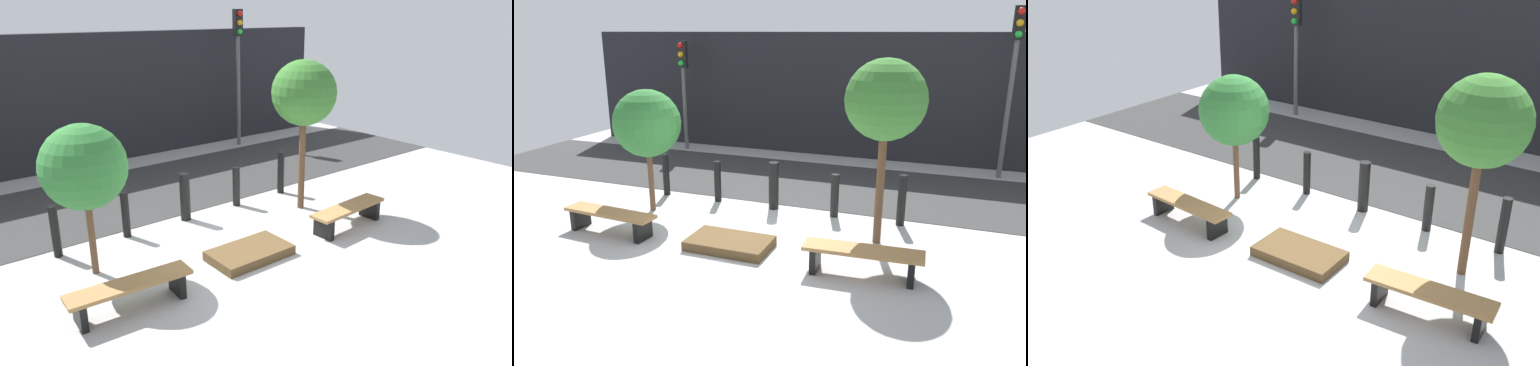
% 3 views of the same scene
% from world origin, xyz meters
% --- Properties ---
extents(ground_plane, '(18.00, 18.00, 0.00)m').
position_xyz_m(ground_plane, '(0.00, 0.00, 0.00)').
color(ground_plane, '#AAAAAA').
extents(road_strip, '(18.00, 3.70, 0.01)m').
position_xyz_m(road_strip, '(0.00, 3.99, 0.01)').
color(road_strip, '#343434').
rests_on(road_strip, ground).
extents(building_facade, '(16.20, 0.50, 3.58)m').
position_xyz_m(building_facade, '(0.00, 7.14, 1.79)').
color(building_facade, black).
rests_on(building_facade, ground).
extents(bench_left, '(1.85, 0.53, 0.44)m').
position_xyz_m(bench_left, '(-2.33, -0.46, 0.32)').
color(bench_left, black).
rests_on(bench_left, ground).
extents(bench_right, '(1.84, 0.56, 0.45)m').
position_xyz_m(bench_right, '(2.33, -0.46, 0.33)').
color(bench_right, black).
rests_on(bench_right, ground).
extents(planter_bed, '(1.43, 0.84, 0.17)m').
position_xyz_m(planter_bed, '(0.00, -0.26, 0.09)').
color(planter_bed, brown).
rests_on(planter_bed, ground).
extents(tree_behind_left_bench, '(1.35, 1.35, 2.51)m').
position_xyz_m(tree_behind_left_bench, '(-2.33, 0.90, 1.83)').
color(tree_behind_left_bench, brown).
rests_on(tree_behind_left_bench, ground).
extents(tree_behind_right_bench, '(1.35, 1.35, 3.20)m').
position_xyz_m(tree_behind_right_bench, '(2.33, 0.90, 2.50)').
color(tree_behind_right_bench, brown).
rests_on(tree_behind_right_bench, ground).
extents(bollard_far_left, '(0.15, 0.15, 0.95)m').
position_xyz_m(bollard_far_left, '(-2.62, 1.89, 0.47)').
color(bollard_far_left, black).
rests_on(bollard_far_left, ground).
extents(bollard_left, '(0.15, 0.15, 0.90)m').
position_xyz_m(bollard_left, '(-1.31, 1.89, 0.45)').
color(bollard_left, black).
rests_on(bollard_left, ground).
extents(bollard_center, '(0.21, 0.21, 1.01)m').
position_xyz_m(bollard_center, '(0.00, 1.89, 0.50)').
color(bollard_center, black).
rests_on(bollard_center, ground).
extents(bollard_right, '(0.17, 0.17, 0.88)m').
position_xyz_m(bollard_right, '(1.31, 1.89, 0.44)').
color(bollard_right, black).
rests_on(bollard_right, ground).
extents(bollard_far_right, '(0.16, 0.16, 1.01)m').
position_xyz_m(bollard_far_right, '(2.62, 1.89, 0.50)').
color(bollard_far_right, black).
rests_on(bollard_far_right, ground).
extents(traffic_light_west, '(0.28, 0.27, 3.31)m').
position_xyz_m(traffic_light_west, '(-4.56, 6.12, 2.30)').
color(traffic_light_west, '#555555').
rests_on(traffic_light_west, ground).
extents(traffic_light_mid_west, '(0.28, 0.27, 4.17)m').
position_xyz_m(traffic_light_mid_west, '(4.56, 6.12, 2.85)').
color(traffic_light_mid_west, '#535353').
rests_on(traffic_light_mid_west, ground).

